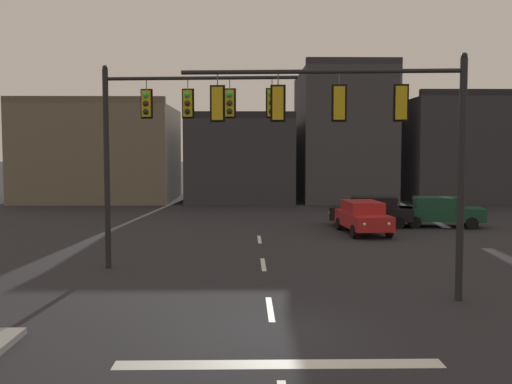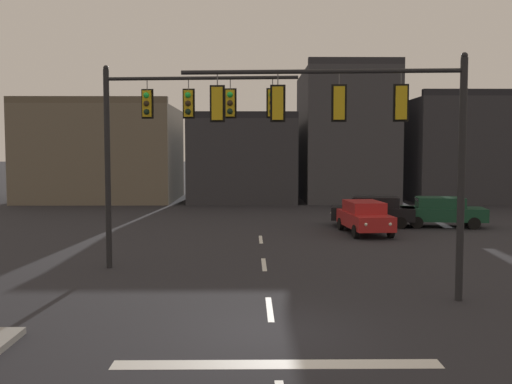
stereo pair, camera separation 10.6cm
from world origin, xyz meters
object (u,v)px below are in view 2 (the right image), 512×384
(car_lot_farside, at_px, (374,211))
(signal_mast_near_side, at_px, (362,124))
(car_lot_nearside, at_px, (364,217))
(car_lot_middle, at_px, (442,211))
(signal_mast_far_side, at_px, (171,124))

(car_lot_farside, bearing_deg, signal_mast_near_side, -103.20)
(car_lot_farside, bearing_deg, car_lot_nearside, -110.32)
(signal_mast_near_side, bearing_deg, car_lot_middle, 64.56)
(car_lot_middle, bearing_deg, signal_mast_far_side, -139.74)
(signal_mast_near_side, xyz_separation_m, signal_mast_far_side, (-5.78, 4.27, 0.21))
(signal_mast_near_side, distance_m, car_lot_farside, 16.64)
(signal_mast_far_side, xyz_separation_m, car_lot_nearside, (8.40, 8.57, -4.19))
(signal_mast_near_side, bearing_deg, car_lot_farside, 76.80)
(signal_mast_far_side, distance_m, car_lot_middle, 17.66)
(car_lot_nearside, distance_m, car_lot_farside, 3.08)
(signal_mast_far_side, xyz_separation_m, car_lot_middle, (13.09, 11.08, -4.19))
(car_lot_nearside, xyz_separation_m, car_lot_middle, (4.69, 2.52, 0.00))
(signal_mast_near_side, xyz_separation_m, car_lot_farside, (3.69, 15.73, -3.99))
(car_lot_middle, bearing_deg, car_lot_farside, 174.15)
(signal_mast_far_side, distance_m, car_lot_nearside, 12.71)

